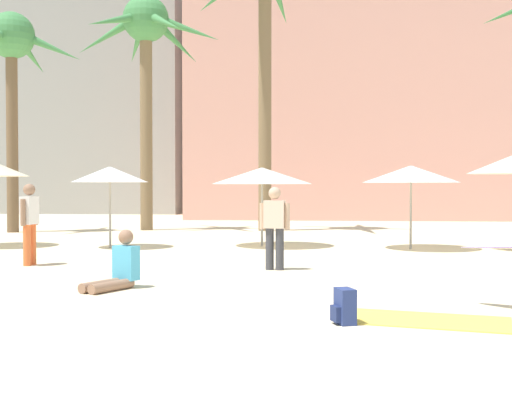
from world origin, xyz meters
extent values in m
plane|color=beige|center=(0.00, 0.00, 0.00)|extent=(120.00, 120.00, 0.00)
cube|color=#DB9989|center=(2.23, 31.75, 6.86)|extent=(16.59, 10.69, 13.72)
cylinder|color=brown|center=(-5.86, 18.87, 3.88)|extent=(0.45, 0.45, 7.76)
sphere|color=#428447|center=(-5.86, 18.87, 7.76)|extent=(1.70, 1.70, 1.70)
cone|color=#428447|center=(-4.29, 18.87, 7.35)|extent=(2.42, 0.37, 1.18)
cone|color=#428447|center=(-4.98, 20.05, 7.13)|extent=(1.67, 2.05, 1.58)
cone|color=#428447|center=(-6.55, 20.20, 7.18)|extent=(1.40, 2.23, 1.49)
cone|color=#428447|center=(-7.34, 18.87, 7.16)|extent=(2.31, 0.38, 1.53)
cone|color=#428447|center=(-6.65, 17.49, 7.41)|extent=(1.54, 2.30, 1.07)
cone|color=#428447|center=(-4.89, 17.64, 7.34)|extent=(1.79, 2.13, 1.19)
cylinder|color=brown|center=(-1.48, 18.98, 4.82)|extent=(0.48, 0.48, 9.65)
cylinder|color=brown|center=(-10.22, 17.15, 3.45)|extent=(0.40, 0.40, 6.89)
sphere|color=#428447|center=(-10.22, 17.15, 6.89)|extent=(1.62, 1.62, 1.62)
cone|color=#428447|center=(-8.84, 17.38, 6.48)|extent=(2.14, 0.70, 1.16)
cone|color=#428447|center=(-10.09, 18.51, 6.42)|extent=(0.55, 2.10, 1.27)
cylinder|color=gray|center=(-4.92, 11.44, 1.07)|extent=(0.06, 0.06, 2.14)
cone|color=white|center=(-4.92, 11.44, 1.93)|extent=(2.01, 2.01, 0.42)
cylinder|color=gray|center=(-0.97, 12.28, 1.06)|extent=(0.06, 0.06, 2.13)
cone|color=white|center=(-0.97, 12.28, 1.90)|extent=(2.71, 2.71, 0.45)
cylinder|color=gray|center=(2.93, 11.83, 1.08)|extent=(0.06, 0.06, 2.15)
cone|color=white|center=(2.93, 11.83, 1.93)|extent=(2.49, 2.49, 0.44)
cube|color=#F4CC4C|center=(1.94, 1.96, 0.01)|extent=(2.16, 1.47, 0.01)
cube|color=navy|center=(0.98, 1.66, 0.21)|extent=(0.27, 0.34, 0.42)
cube|color=navy|center=(0.87, 1.62, 0.13)|extent=(0.13, 0.22, 0.18)
cylinder|color=#936B51|center=(-2.53, 3.90, 0.08)|extent=(0.52, 0.87, 0.16)
cylinder|color=#936B51|center=(-2.71, 3.99, 0.08)|extent=(0.52, 0.87, 0.16)
cube|color=#4CB2DB|center=(-2.43, 4.35, 0.39)|extent=(0.46, 0.37, 0.55)
sphere|color=#936B51|center=(-2.43, 4.35, 0.81)|extent=(0.32, 0.32, 0.24)
cylinder|color=orange|center=(-5.28, 7.32, 0.42)|extent=(0.18, 0.18, 0.84)
cylinder|color=orange|center=(-5.30, 7.12, 0.42)|extent=(0.18, 0.18, 0.84)
cube|color=white|center=(-5.29, 7.22, 1.13)|extent=(0.26, 0.42, 0.57)
sphere|color=#936B51|center=(-5.29, 7.22, 1.55)|extent=(0.26, 0.26, 0.24)
cylinder|color=#936B51|center=(-5.26, 7.47, 1.09)|extent=(0.11, 0.11, 0.54)
cylinder|color=#936B51|center=(-5.31, 6.97, 1.09)|extent=(0.11, 0.11, 0.54)
cylinder|color=#3D3D42|center=(-0.14, 6.92, 0.40)|extent=(0.18, 0.18, 0.81)
cylinder|color=#3D3D42|center=(-0.33, 6.95, 0.40)|extent=(0.18, 0.18, 0.81)
cube|color=beige|center=(-0.24, 6.94, 1.08)|extent=(0.43, 0.28, 0.54)
sphere|color=#D1A889|center=(-0.24, 6.94, 1.49)|extent=(0.27, 0.27, 0.24)
cylinder|color=#D1A889|center=(0.01, 6.90, 1.04)|extent=(0.11, 0.11, 0.51)
cylinder|color=#D1A889|center=(-0.48, 6.98, 1.04)|extent=(0.11, 0.11, 0.51)
camera|label=1|loc=(0.76, -6.65, 1.62)|focal=49.55mm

